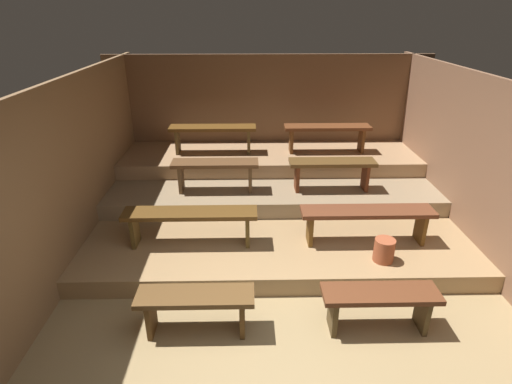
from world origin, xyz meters
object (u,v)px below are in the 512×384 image
object	(u,v)px
bench_floor_left	(196,303)
bench_upper_left	(213,132)
bench_middle_right	(332,167)
pail_lower	(384,250)
bench_floor_right	(380,300)
bench_middle_left	(215,168)
bench_lower_right	(367,216)
bench_lower_left	(190,218)
bench_upper_right	(327,131)

from	to	relation	value
bench_floor_left	bench_upper_left	size ratio (longest dim) A/B	0.79
bench_middle_right	bench_upper_left	xyz separation A→B (m)	(-1.83, 1.08, 0.24)
bench_middle_right	pail_lower	world-z (taller)	bench_middle_right
bench_upper_left	bench_floor_right	bearing A→B (deg)	-61.84
bench_middle_left	bench_lower_right	bearing A→B (deg)	-29.93
bench_floor_left	bench_middle_left	size ratio (longest dim) A/B	0.90
bench_middle_right	pail_lower	bearing A→B (deg)	-77.37
bench_floor_right	bench_lower_right	size ratio (longest dim) A/B	0.69
bench_lower_right	pail_lower	distance (m)	0.50
bench_floor_left	bench_lower_right	size ratio (longest dim) A/B	0.69
bench_lower_left	bench_middle_left	distance (m)	1.17
bench_floor_right	bench_middle_left	bearing A→B (deg)	126.15
bench_middle_left	bench_middle_right	xyz separation A→B (m)	(1.72, 0.00, 0.00)
bench_middle_right	bench_upper_right	bearing A→B (deg)	84.37
bench_upper_left	pail_lower	size ratio (longest dim) A/B	5.13
bench_lower_left	bench_upper_left	distance (m)	2.26
bench_lower_right	bench_middle_right	world-z (taller)	bench_middle_right
bench_lower_right	bench_lower_left	bearing A→B (deg)	180.00
bench_middle_left	bench_middle_right	size ratio (longest dim) A/B	1.00
bench_floor_left	bench_lower_left	distance (m)	1.32
bench_middle_left	bench_lower_left	bearing A→B (deg)	-101.81
bench_floor_left	bench_floor_right	distance (m)	1.80
bench_upper_right	pail_lower	bearing A→B (deg)	-84.75
bench_lower_left	bench_middle_left	xyz separation A→B (m)	(0.24, 1.13, 0.22)
bench_middle_right	bench_lower_left	bearing A→B (deg)	-150.07
bench_lower_left	bench_upper_left	world-z (taller)	bench_upper_left
bench_floor_left	bench_lower_left	size ratio (longest dim) A/B	0.69
bench_floor_left	bench_middle_left	xyz separation A→B (m)	(0.04, 2.41, 0.47)
bench_floor_right	bench_middle_left	xyz separation A→B (m)	(-1.76, 2.41, 0.47)
bench_floor_right	bench_middle_left	distance (m)	3.02
bench_lower_left	bench_upper_right	world-z (taller)	bench_upper_right
bench_middle_right	bench_upper_left	bearing A→B (deg)	149.48
bench_lower_left	bench_upper_right	xyz separation A→B (m)	(2.06, 2.20, 0.46)
bench_floor_left	bench_lower_left	bearing A→B (deg)	98.75
bench_middle_left	pail_lower	distance (m)	2.63
bench_upper_right	bench_lower_right	bearing A→B (deg)	-86.64
bench_upper_left	bench_lower_right	bearing A→B (deg)	-46.89
bench_floor_left	bench_lower_left	world-z (taller)	bench_lower_left
bench_lower_right	bench_upper_left	xyz separation A→B (m)	(-2.06, 2.20, 0.46)
bench_middle_left	pail_lower	size ratio (longest dim) A/B	4.48
bench_lower_right	bench_upper_right	bearing A→B (deg)	93.36
bench_lower_right	pail_lower	world-z (taller)	bench_lower_right
bench_middle_left	bench_upper_left	xyz separation A→B (m)	(-0.11, 1.08, 0.24)
bench_floor_left	pail_lower	bearing A→B (deg)	22.14
bench_lower_right	bench_middle_left	distance (m)	2.27
bench_lower_left	pail_lower	world-z (taller)	bench_lower_left
bench_upper_left	pail_lower	world-z (taller)	bench_upper_left
bench_floor_left	bench_upper_right	xyz separation A→B (m)	(1.87, 3.49, 0.71)
bench_middle_right	pail_lower	xyz separation A→B (m)	(0.35, -1.55, -0.45)
pail_lower	bench_lower_left	bearing A→B (deg)	169.57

